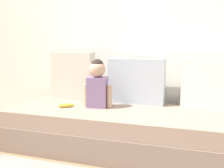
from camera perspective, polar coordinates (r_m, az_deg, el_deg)
The scene contains 8 objects.
ground_plane at distance 2.60m, azimuth 3.61°, elevation -14.40°, with size 12.00×12.00×0.00m, color #93704C.
back_wall at distance 2.96m, azimuth 6.61°, elevation 12.66°, with size 5.62×0.10×2.46m, color silver.
couch at distance 2.54m, azimuth 3.65°, elevation -10.32°, with size 2.42×0.87×0.40m.
throw_pillow_left at distance 3.00m, azimuth -8.67°, elevation 1.82°, with size 0.49×0.16×0.55m, color beige.
throw_pillow_center at distance 2.75m, azimuth 5.46°, elevation 0.65°, with size 0.60×0.16×0.49m, color #B2BCC6.
throw_pillow_right at distance 2.69m, azimuth 21.24°, elevation 0.05°, with size 0.57×0.16×0.49m, color silver.
toddler at distance 2.57m, azimuth -3.27°, elevation 0.17°, with size 0.31×0.17×0.49m.
banana at distance 2.63m, azimuth -10.19°, elevation -4.73°, with size 0.17×0.04×0.04m, color yellow.
Camera 1 is at (0.59, -2.33, 1.00)m, focal length 40.94 mm.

